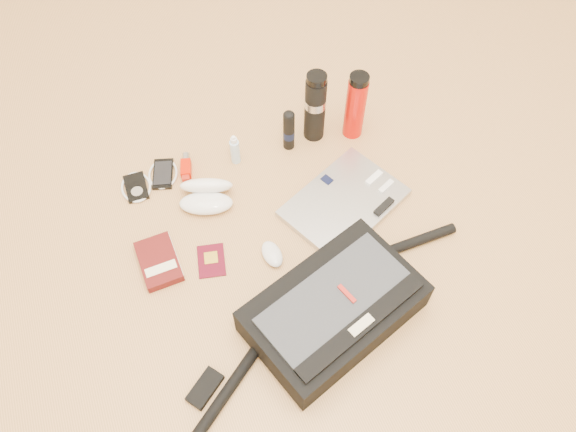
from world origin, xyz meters
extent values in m
plane|color=tan|center=(0.00, 0.00, 0.00)|extent=(4.00, 4.00, 0.00)
cube|color=black|center=(0.04, -0.21, 0.06)|extent=(0.55, 0.43, 0.12)
cube|color=#303238|center=(0.05, -0.22, 0.12)|extent=(0.47, 0.33, 0.01)
cube|color=black|center=(0.08, -0.31, 0.12)|extent=(0.42, 0.17, 0.01)
cube|color=beige|center=(0.08, -0.31, 0.13)|extent=(0.08, 0.05, 0.02)
cube|color=#A31A13|center=(0.08, -0.21, 0.13)|extent=(0.03, 0.06, 0.02)
cylinder|color=black|center=(-0.30, -0.30, 0.02)|extent=(0.26, 0.20, 0.03)
cylinder|color=black|center=(0.37, -0.09, 0.02)|extent=(0.30, 0.03, 0.03)
cube|color=black|center=(-0.36, -0.28, 0.01)|extent=(0.12, 0.11, 0.02)
cube|color=#AAAAAC|center=(0.24, 0.13, 0.01)|extent=(0.45, 0.39, 0.03)
cube|color=black|center=(0.22, 0.23, 0.03)|extent=(0.04, 0.04, 0.00)
cube|color=white|center=(0.37, 0.17, 0.03)|extent=(0.07, 0.05, 0.01)
cube|color=white|center=(0.39, 0.13, 0.03)|extent=(0.06, 0.04, 0.01)
cube|color=black|center=(0.35, 0.06, 0.03)|extent=(0.08, 0.05, 0.01)
cube|color=#4C0E0E|center=(-0.38, 0.14, 0.01)|extent=(0.11, 0.17, 0.03)
cube|color=#F2E3C1|center=(-0.32, 0.14, 0.01)|extent=(0.01, 0.16, 0.03)
cube|color=#F5EDC3|center=(-0.37, 0.11, 0.03)|extent=(0.09, 0.03, 0.00)
cube|color=#4A0514|center=(-0.22, 0.09, 0.00)|extent=(0.11, 0.13, 0.00)
cube|color=gold|center=(-0.22, 0.10, 0.01)|extent=(0.05, 0.05, 0.00)
ellipsoid|color=silver|center=(-0.04, 0.04, 0.02)|extent=(0.06, 0.10, 0.03)
ellipsoid|color=white|center=(-0.18, 0.29, 0.03)|extent=(0.19, 0.14, 0.05)
ellipsoid|color=white|center=(-0.16, 0.34, 0.05)|extent=(0.19, 0.15, 0.10)
ellipsoid|color=black|center=(-0.21, 0.30, 0.03)|extent=(0.05, 0.05, 0.02)
ellipsoid|color=black|center=(-0.15, 0.28, 0.03)|extent=(0.05, 0.05, 0.02)
cylinder|color=black|center=(-0.18, 0.29, 0.03)|extent=(0.03, 0.01, 0.01)
cube|color=black|center=(-0.37, 0.45, 0.01)|extent=(0.07, 0.12, 0.01)
cylinder|color=#AAAAAC|center=(-0.37, 0.43, 0.01)|extent=(0.04, 0.04, 0.00)
torus|color=silver|center=(-0.37, 0.45, 0.01)|extent=(0.10, 0.10, 0.01)
cube|color=black|center=(-0.27, 0.47, 0.01)|extent=(0.10, 0.14, 0.01)
cube|color=black|center=(-0.27, 0.47, 0.01)|extent=(0.08, 0.11, 0.00)
torus|color=silver|center=(-0.27, 0.47, 0.01)|extent=(0.13, 0.13, 0.01)
cube|color=#C11400|center=(-0.20, 0.46, 0.02)|extent=(0.05, 0.07, 0.03)
cube|color=#A61D0E|center=(-0.21, 0.42, 0.02)|extent=(0.03, 0.03, 0.02)
cylinder|color=#99999B|center=(-0.18, 0.50, 0.02)|extent=(0.03, 0.04, 0.02)
cylinder|color=#B4D8F2|center=(-0.02, 0.44, 0.05)|extent=(0.04, 0.04, 0.10)
cylinder|color=white|center=(-0.02, 0.44, 0.11)|extent=(0.02, 0.02, 0.02)
cylinder|color=white|center=(-0.02, 0.44, 0.12)|extent=(0.01, 0.01, 0.01)
cylinder|color=black|center=(0.17, 0.43, 0.08)|extent=(0.05, 0.05, 0.16)
cylinder|color=black|center=(0.17, 0.43, 0.06)|extent=(0.05, 0.05, 0.03)
ellipsoid|color=black|center=(0.17, 0.43, 0.16)|extent=(0.05, 0.05, 0.02)
cylinder|color=black|center=(0.27, 0.45, 0.13)|extent=(0.09, 0.09, 0.25)
cylinder|color=#B8B8BB|center=(0.27, 0.45, 0.16)|extent=(0.09, 0.09, 0.03)
cylinder|color=black|center=(0.27, 0.45, 0.27)|extent=(0.09, 0.09, 0.03)
cylinder|color=red|center=(0.40, 0.41, 0.12)|extent=(0.08, 0.08, 0.24)
cylinder|color=black|center=(0.40, 0.41, 0.25)|extent=(0.07, 0.07, 0.02)
camera|label=1|loc=(-0.31, -0.76, 1.53)|focal=35.00mm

